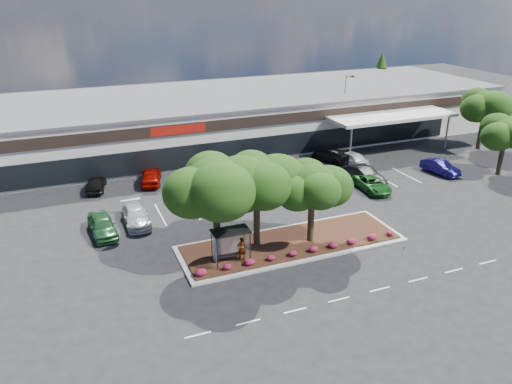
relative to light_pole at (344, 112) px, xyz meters
name	(u,v)px	position (x,y,z in m)	size (l,w,h in m)	color
ground	(339,263)	(-17.24, -28.04, -3.76)	(160.00, 160.00, 0.00)	black
retail_store	(206,118)	(-17.17, 5.87, -0.61)	(80.40, 25.20, 6.25)	silver
landscape_island	(291,243)	(-19.24, -24.04, -3.64)	(18.00, 6.00, 0.26)	#ACACA7
lane_markings	(279,210)	(-17.38, -17.62, -3.75)	(33.12, 20.06, 0.01)	silver
shrub_row	(304,251)	(-19.24, -26.14, -3.25)	(17.00, 0.80, 0.50)	#981B46
bus_shelter	(230,236)	(-24.74, -25.09, -1.45)	(2.75, 1.55, 2.59)	black
island_tree_west	(216,205)	(-25.24, -23.54, 0.44)	(7.20, 7.20, 7.89)	#17340D
island_tree_mid	(257,198)	(-21.74, -22.84, 0.16)	(6.60, 6.60, 7.32)	#17340D
island_tree_east	(312,203)	(-17.74, -24.34, -0.25)	(5.80, 5.80, 6.50)	#17340D
tree_east_near	(503,146)	(8.76, -18.04, -0.51)	(5.60, 5.60, 6.51)	#17340D
tree_east_far	(483,119)	(13.76, -10.04, 0.05)	(6.40, 6.40, 7.62)	#17340D
conifer_north_east	(380,79)	(16.76, 15.96, 0.74)	(3.96, 3.96, 9.00)	#17340D
person_waiting	(242,249)	(-23.89, -25.19, -2.59)	(0.67, 0.44, 1.83)	#594C47
light_pole	(344,112)	(0.00, 0.00, 0.00)	(1.40, 0.80, 8.57)	#ACACA7
survey_stake	(403,250)	(-12.28, -29.04, -3.17)	(0.07, 0.14, 0.91)	#A37955
car_0	(102,225)	(-32.97, -16.60, -2.93)	(1.96, 4.88, 1.66)	#1F5026
car_1	(136,216)	(-30.08, -15.63, -3.03)	(2.04, 5.03, 1.46)	#B9B9B9
car_3	(267,181)	(-16.26, -12.21, -3.01)	(2.49, 5.41, 1.50)	silver
car_4	(265,188)	(-17.25, -13.91, -2.98)	(1.65, 4.74, 1.56)	#1D5223
car_5	(284,180)	(-14.55, -12.50, -3.02)	(1.75, 4.34, 1.48)	silver
car_6	(372,184)	(-6.79, -16.82, -3.07)	(2.29, 4.98, 1.38)	#175119
car_7	(364,175)	(-6.28, -14.63, -2.92)	(1.79, 5.13, 1.69)	black
car_8	(440,167)	(2.98, -15.45, -3.03)	(1.55, 4.46, 1.47)	#110B53
car_9	(96,184)	(-32.50, -6.37, -3.03)	(1.72, 4.27, 1.45)	black
car_10	(151,176)	(-26.97, -6.51, -2.93)	(1.97, 4.90, 1.67)	#8D0801
car_11	(245,177)	(-17.98, -10.27, -3.07)	(1.94, 4.78, 1.39)	#0F1656
car_12	(252,177)	(-17.28, -10.49, -3.05)	(1.49, 4.29, 1.41)	slate
car_13	(277,165)	(-13.20, -7.91, -3.07)	(1.47, 4.20, 1.38)	black
car_14	(306,169)	(-10.90, -10.48, -3.06)	(2.33, 5.06, 1.40)	#101058
car_15	(332,155)	(-5.96, -7.54, -2.99)	(2.16, 5.31, 1.54)	black
car_16	(350,158)	(-4.59, -9.21, -2.95)	(1.92, 4.78, 1.63)	white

